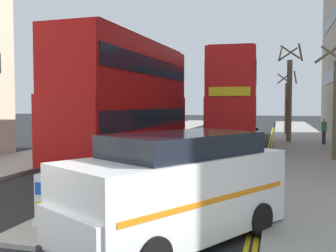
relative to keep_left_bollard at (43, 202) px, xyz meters
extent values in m
cube|color=#9E9991|center=(6.50, 13.09, -0.54)|extent=(4.00, 80.00, 0.14)
cube|color=#9E9991|center=(-6.50, 13.09, -0.54)|extent=(4.00, 80.00, 0.14)
cube|color=yellow|center=(4.40, 11.09, -0.60)|extent=(0.10, 56.00, 0.01)
cube|color=yellow|center=(4.24, 11.09, -0.60)|extent=(0.10, 56.00, 0.01)
cube|color=#9E9991|center=(0.00, 0.00, -0.56)|extent=(1.10, 2.20, 0.10)
cube|color=silver|center=(0.00, 0.00, -0.43)|extent=(0.36, 0.28, 0.16)
cube|color=white|center=(0.00, 0.00, 0.13)|extent=(0.28, 0.20, 0.95)
cube|color=blue|center=(0.00, -0.10, 0.32)|extent=(0.22, 0.01, 0.26)
cube|color=yellow|center=(0.00, -0.10, -0.06)|extent=(0.22, 0.01, 0.20)
cube|color=#B20F0F|center=(-1.99, 10.05, 1.13)|extent=(3.00, 10.91, 2.60)
cube|color=#B20F0F|center=(-1.99, 10.05, 3.68)|extent=(2.94, 10.69, 2.50)
cube|color=black|center=(-1.99, 10.05, 1.43)|extent=(3.01, 10.47, 0.84)
cube|color=black|center=(-1.99, 10.05, 3.78)|extent=(2.99, 10.26, 0.80)
cube|color=yellow|center=(-1.74, 15.43, 2.68)|extent=(2.00, 0.15, 0.44)
cube|color=maroon|center=(-1.99, 10.05, 4.98)|extent=(2.70, 9.81, 0.10)
cylinder|color=black|center=(-3.08, 13.46, -0.09)|extent=(0.35, 1.05, 1.04)
cylinder|color=black|center=(-0.59, 13.34, -0.09)|extent=(0.35, 1.05, 1.04)
cylinder|color=black|center=(-3.40, 6.77, -0.09)|extent=(0.35, 1.05, 1.04)
cylinder|color=black|center=(-0.90, 6.65, -0.09)|extent=(0.35, 1.05, 1.04)
cube|color=red|center=(2.24, 17.30, 1.13)|extent=(3.03, 10.91, 2.60)
cube|color=red|center=(2.24, 17.30, 3.68)|extent=(2.97, 10.69, 2.50)
cube|color=black|center=(2.24, 17.30, 1.43)|extent=(3.04, 10.48, 0.84)
cube|color=black|center=(2.24, 17.30, 3.78)|extent=(3.01, 10.26, 0.80)
cube|color=yellow|center=(2.51, 11.92, 2.68)|extent=(2.00, 0.16, 0.44)
cube|color=maroon|center=(2.24, 17.30, 4.98)|extent=(2.72, 9.82, 0.10)
cylinder|color=black|center=(3.65, 14.01, -0.09)|extent=(0.35, 1.05, 1.04)
cylinder|color=black|center=(1.16, 13.89, -0.09)|extent=(0.35, 1.05, 1.04)
cylinder|color=black|center=(3.33, 20.70, -0.09)|extent=(0.35, 1.05, 1.04)
cylinder|color=black|center=(0.83, 20.58, -0.09)|extent=(0.35, 1.05, 1.04)
cube|color=white|center=(2.92, 0.12, 0.33)|extent=(4.03, 5.01, 1.50)
cube|color=black|center=(3.00, 0.25, 1.13)|extent=(3.03, 3.50, 0.76)
cube|color=white|center=(1.96, -1.50, 0.07)|extent=(2.15, 1.93, 0.67)
cube|color=orange|center=(2.92, 0.12, 0.38)|extent=(3.86, 4.70, 0.10)
cylinder|color=black|center=(1.40, -0.67, -0.27)|extent=(0.54, 0.70, 0.68)
cylinder|color=black|center=(4.44, 0.91, -0.27)|extent=(0.54, 0.70, 0.68)
cylinder|color=black|center=(2.89, 1.83, -0.27)|extent=(0.54, 0.70, 0.68)
cylinder|color=#2D2D38|center=(7.60, 19.44, -0.04)|extent=(0.22, 0.22, 0.85)
cube|color=#338C4C|center=(7.60, 19.44, 0.66)|extent=(0.34, 0.22, 0.56)
sphere|color=beige|center=(7.60, 19.44, 1.05)|extent=(0.20, 0.20, 0.20)
cylinder|color=#6B6047|center=(5.50, 20.88, 2.29)|extent=(0.35, 0.35, 5.52)
cylinder|color=#6B6047|center=(6.16, 20.73, 5.53)|extent=(0.42, 1.40, 1.04)
cylinder|color=#6B6047|center=(5.37, 21.52, 5.51)|extent=(1.36, 0.39, 1.00)
cylinder|color=#6B6047|center=(4.88, 20.96, 5.49)|extent=(0.29, 1.30, 0.96)
cylinder|color=#6B6047|center=(5.51, 20.24, 5.50)|extent=(1.33, 0.14, 0.98)
cylinder|color=#6B6047|center=(5.47, 27.86, 1.69)|extent=(0.32, 0.32, 4.32)
cylinder|color=#6B6047|center=(6.14, 27.75, 4.32)|extent=(0.36, 1.39, 1.02)
cylinder|color=#6B6047|center=(5.18, 28.35, 4.25)|extent=(1.09, 0.71, 0.88)
cylinder|color=#6B6047|center=(5.19, 27.39, 4.24)|extent=(1.05, 0.70, 0.86)
cylinder|color=#6B6047|center=(7.35, 12.30, 1.79)|extent=(0.30, 0.30, 4.51)
cylinder|color=#6B6047|center=(7.17, 13.04, 4.58)|extent=(1.56, 0.49, 1.15)
cylinder|color=#6B6047|center=(7.02, 11.94, 4.38)|extent=(0.83, 0.78, 0.76)
camera|label=1|loc=(4.77, -7.23, 2.08)|focal=42.24mm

